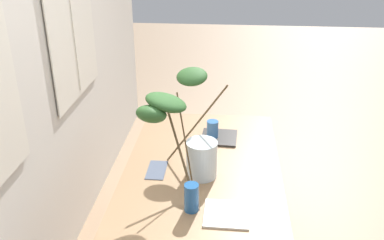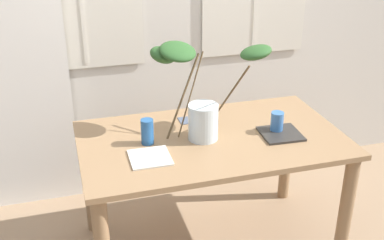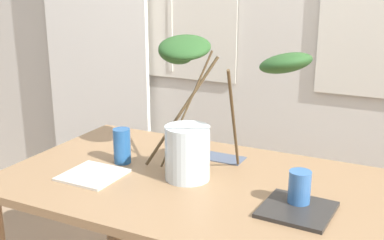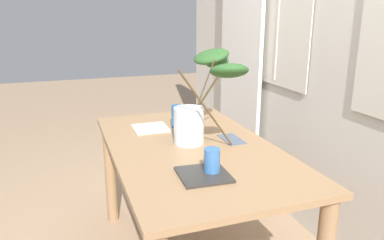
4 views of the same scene
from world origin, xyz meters
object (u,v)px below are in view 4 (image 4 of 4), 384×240
object	(u,v)px
drinking_glass_blue_left	(177,116)
plate_square_left	(151,128)
vase_with_branches	(202,97)
dining_table	(192,168)
plate_square_right	(203,175)
drinking_glass_blue_right	(212,162)

from	to	relation	value
drinking_glass_blue_left	plate_square_left	distance (m)	0.18
drinking_glass_blue_left	vase_with_branches	bearing A→B (deg)	8.47
vase_with_branches	plate_square_left	world-z (taller)	vase_with_branches
dining_table	drinking_glass_blue_left	distance (m)	0.42
dining_table	plate_square_right	size ratio (longest dim) A/B	6.74
drinking_glass_blue_right	plate_square_right	world-z (taller)	drinking_glass_blue_right
drinking_glass_blue_right	dining_table	bearing A→B (deg)	174.10
drinking_glass_blue_left	plate_square_left	world-z (taller)	drinking_glass_blue_left
vase_with_branches	plate_square_left	size ratio (longest dim) A/B	3.41
dining_table	vase_with_branches	world-z (taller)	vase_with_branches
drinking_glass_blue_right	plate_square_right	size ratio (longest dim) A/B	0.55
dining_table	drinking_glass_blue_left	world-z (taller)	drinking_glass_blue_left
dining_table	plate_square_left	distance (m)	0.43
dining_table	plate_square_right	world-z (taller)	plate_square_right
dining_table	plate_square_right	xyz separation A→B (m)	(0.39, -0.08, 0.14)
plate_square_left	drinking_glass_blue_left	bearing A→B (deg)	82.39
vase_with_branches	drinking_glass_blue_left	bearing A→B (deg)	-171.53
drinking_glass_blue_left	plate_square_left	xyz separation A→B (m)	(-0.02, -0.17, -0.07)
drinking_glass_blue_right	plate_square_left	distance (m)	0.77
drinking_glass_blue_left	plate_square_right	size ratio (longest dim) A/B	0.65
drinking_glass_blue_left	drinking_glass_blue_right	bearing A→B (deg)	-5.07
dining_table	plate_square_right	distance (m)	0.42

